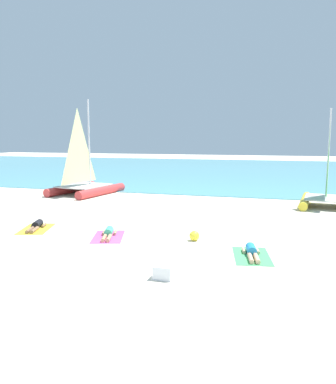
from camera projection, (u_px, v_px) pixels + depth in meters
The scene contains 12 objects.
ground_plane at pixel (189, 202), 21.83m from camera, with size 120.00×120.00×0.00m, color beige.
ocean_water at pixel (234, 170), 43.11m from camera, with size 120.00×40.00×0.05m, color #5BB2C1.
sailboat_red at pixel (85, 180), 24.76m from camera, with size 3.75×5.16×6.17m.
sailboat_yellow at pixel (326, 192), 20.26m from camera, with size 3.00×4.29×5.25m.
towel_center_left at pixel (36, 229), 15.39m from camera, with size 1.10×1.90×0.01m, color yellow.
sunbather_center_left at pixel (36, 226), 15.44m from camera, with size 0.84×1.54×0.30m.
towel_center_right at pixel (108, 237), 14.18m from camera, with size 1.10×1.90×0.01m, color #D84C99.
sunbather_center_right at pixel (108, 233), 14.23m from camera, with size 0.84×1.54×0.30m.
towel_rightmost at pixel (252, 256), 11.88m from camera, with size 1.10×1.90×0.01m, color #4CB266.
sunbather_rightmost at pixel (252, 251), 11.92m from camera, with size 0.68×1.56×0.30m.
beach_ball at pixel (194, 236), 13.63m from camera, with size 0.36×0.36×0.36m, color yellow.
cooler_box at pixel (163, 272), 9.94m from camera, with size 0.50×0.36×0.36m, color white.
Camera 1 is at (4.85, -11.01, 3.69)m, focal length 35.38 mm.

